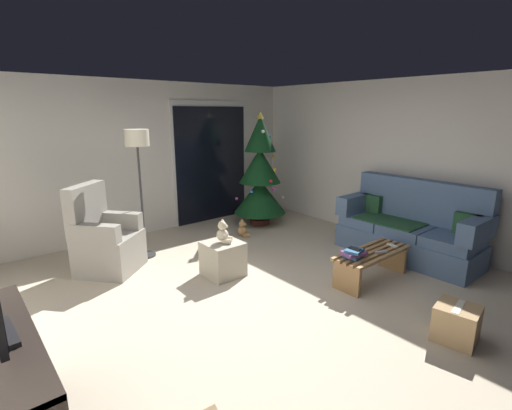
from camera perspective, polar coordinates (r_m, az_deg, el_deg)
ground_plane at (r=4.29m, az=2.00°, el=-13.75°), size 7.00×7.00×0.00m
wall_back at (r=6.44m, az=-16.61°, el=6.85°), size 5.72×0.12×2.50m
wall_right at (r=6.14m, az=22.46°, el=6.04°), size 0.12×6.00×2.50m
patio_door_frame at (r=6.98m, az=-6.90°, el=6.63°), size 1.60×0.02×2.20m
patio_door_glass at (r=6.97m, az=-6.81°, el=6.21°), size 1.50×0.02×2.10m
couch at (r=5.66m, az=22.65°, el=-3.44°), size 0.79×1.94×1.08m
coffee_table at (r=4.75m, az=17.42°, el=-8.21°), size 1.10×0.40×0.37m
remote_white at (r=4.95m, az=20.29°, el=-5.87°), size 0.09×0.16×0.02m
remote_graphite at (r=4.62m, az=16.12°, el=-6.94°), size 0.09×0.16×0.02m
remote_silver at (r=4.68m, az=18.75°, el=-6.89°), size 0.16×0.10×0.02m
book_stack at (r=4.42m, az=14.83°, el=-7.23°), size 0.29×0.24×0.11m
cell_phone at (r=4.41m, az=14.96°, el=-6.53°), size 0.07×0.14×0.01m
christmas_tree at (r=6.61m, az=0.61°, el=4.47°), size 0.93×0.93×2.01m
armchair at (r=5.13m, az=-22.25°, el=-5.14°), size 0.96×0.97×1.13m
floor_lamp at (r=5.23m, az=-17.79°, el=8.02°), size 0.32×0.32×1.78m
media_shelf at (r=2.80m, az=-34.64°, el=-24.54°), size 0.40×1.40×0.78m
ottoman at (r=4.70m, az=-5.12°, el=-8.26°), size 0.44×0.44×0.44m
teddy_bear_cream at (r=4.58m, az=-5.08°, el=-4.35°), size 0.21×0.21×0.29m
teddy_bear_honey_by_tree at (r=6.12m, az=-2.05°, el=-3.78°), size 0.22×0.21×0.29m
cardboard_box_taped_mid_floor at (r=3.92m, az=28.52°, el=-15.72°), size 0.40×0.40×0.33m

